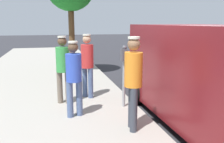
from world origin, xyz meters
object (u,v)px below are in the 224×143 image
(parking_meter_near, at_px, (124,66))
(pedestrian_in_orange, at_px, (133,77))
(pedestrian_in_red, at_px, (87,62))
(parked_van, at_px, (220,77))
(pedestrian_in_blue, at_px, (74,74))
(pedestrian_in_green, at_px, (63,65))

(parking_meter_near, height_order, pedestrian_in_orange, pedestrian_in_orange)
(pedestrian_in_red, relative_size, parked_van, 0.34)
(parking_meter_near, distance_m, pedestrian_in_blue, 1.29)
(pedestrian_in_green, distance_m, pedestrian_in_orange, 2.26)
(pedestrian_in_red, xyz_separation_m, pedestrian_in_orange, (-0.53, 2.27, 0.03))
(pedestrian_in_blue, height_order, parked_van, parked_van)
(parking_meter_near, height_order, pedestrian_in_green, pedestrian_in_green)
(parking_meter_near, bearing_deg, pedestrian_in_blue, 15.79)
(parking_meter_near, distance_m, pedestrian_in_green, 1.55)
(pedestrian_in_blue, distance_m, parked_van, 2.98)
(pedestrian_in_green, relative_size, pedestrian_in_red, 0.99)
(parked_van, bearing_deg, pedestrian_in_red, -47.99)
(pedestrian_in_blue, bearing_deg, parking_meter_near, -164.21)
(pedestrian_in_blue, bearing_deg, pedestrian_in_orange, 137.21)
(pedestrian_in_blue, distance_m, pedestrian_in_green, 0.99)
(parking_meter_near, distance_m, pedestrian_in_red, 1.23)
(pedestrian_in_blue, distance_m, pedestrian_in_red, 1.41)
(parking_meter_near, distance_m, parked_van, 2.14)
(parking_meter_near, bearing_deg, parked_van, 134.60)
(pedestrian_in_orange, xyz_separation_m, parked_van, (-1.71, 0.22, -0.04))
(pedestrian_in_blue, relative_size, parked_van, 0.32)
(pedestrian_in_red, bearing_deg, pedestrian_in_blue, 69.80)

